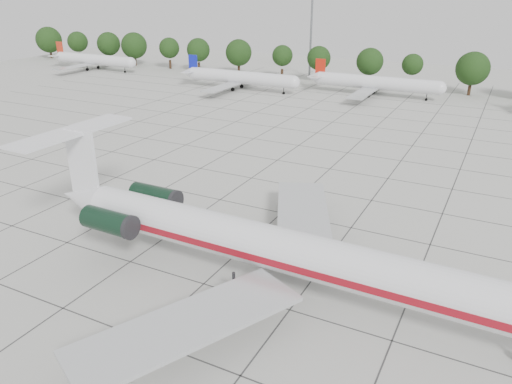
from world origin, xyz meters
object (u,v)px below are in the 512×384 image
at_px(ground_crew, 395,284).
at_px(bg_airliner_b, 240,78).
at_px(main_airliner, 258,243).
at_px(bg_airliner_a, 94,60).
at_px(floodlight_mast, 312,21).
at_px(bg_airliner_c, 375,83).

bearing_deg(ground_crew, bg_airliner_b, -71.36).
bearing_deg(main_airliner, bg_airliner_a, 141.13).
bearing_deg(bg_airliner_b, floodlight_mast, 73.39).
relative_size(ground_crew, bg_airliner_b, 0.07).
bearing_deg(floodlight_mast, ground_crew, -64.56).
distance_m(ground_crew, bg_airliner_c, 79.76).
height_order(bg_airliner_a, bg_airliner_b, same).
relative_size(bg_airliner_b, floodlight_mast, 1.11).
relative_size(bg_airliner_c, floodlight_mast, 1.11).
height_order(bg_airliner_b, bg_airliner_c, same).
bearing_deg(ground_crew, floodlight_mast, -83.29).
relative_size(bg_airliner_a, bg_airliner_b, 1.00).
bearing_deg(bg_airliner_a, ground_crew, -35.60).
distance_m(bg_airliner_a, bg_airliner_b, 52.81).
bearing_deg(bg_airliner_a, bg_airliner_c, 1.10).
bearing_deg(bg_airliner_b, ground_crew, -52.63).
bearing_deg(main_airliner, ground_crew, 19.61).
distance_m(bg_airliner_b, bg_airliner_c, 31.39).
xyz_separation_m(bg_airliner_b, floodlight_mast, (7.61, 25.52, 11.37)).
distance_m(ground_crew, bg_airliner_a, 128.93).
xyz_separation_m(bg_airliner_a, bg_airliner_c, (82.78, 1.59, 0.00)).
relative_size(main_airliner, bg_airliner_b, 1.65).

